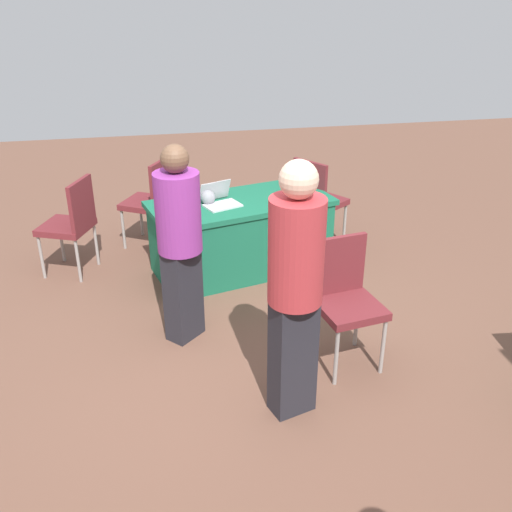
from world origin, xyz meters
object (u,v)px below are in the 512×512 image
(chair_tucked_right, at_px, (345,295))
(chair_aisle, at_px, (317,197))
(yarn_ball, at_px, (208,197))
(table_foreground, at_px, (241,235))
(person_attendee_browsing, at_px, (180,237))
(laptop_silver, at_px, (220,201))
(person_presenter, at_px, (295,282))
(chair_near_front, at_px, (152,197))
(scissors_red, at_px, (278,197))
(chair_by_pillar, at_px, (72,220))

(chair_tucked_right, bearing_deg, chair_aisle, -110.25)
(chair_aisle, xyz_separation_m, yarn_ball, (1.18, 0.40, 0.22))
(table_foreground, height_order, person_attendee_browsing, person_attendee_browsing)
(table_foreground, relative_size, laptop_silver, 4.62)
(person_attendee_browsing, xyz_separation_m, laptop_silver, (-0.44, -1.02, -0.12))
(person_presenter, height_order, laptop_silver, person_presenter)
(chair_aisle, bearing_deg, laptop_silver, -102.42)
(table_foreground, xyz_separation_m, yarn_ball, (0.31, 0.04, 0.43))
(chair_near_front, height_order, chair_aisle, chair_aisle)
(person_presenter, xyz_separation_m, scissors_red, (-0.38, -2.12, -0.25))
(chair_by_pillar, bearing_deg, chair_aisle, -64.17)
(person_presenter, bearing_deg, chair_by_pillar, 106.63)
(person_attendee_browsing, bearing_deg, chair_near_front, 52.19)
(chair_by_pillar, bearing_deg, scissors_red, -73.69)
(chair_tucked_right, xyz_separation_m, person_attendee_browsing, (1.14, -0.54, 0.32))
(chair_by_pillar, distance_m, laptop_silver, 1.44)
(scissors_red, bearing_deg, person_attendee_browsing, -30.18)
(chair_near_front, xyz_separation_m, person_attendee_browsing, (-0.18, 1.83, 0.33))
(yarn_ball, relative_size, scissors_red, 0.75)
(person_attendee_browsing, bearing_deg, yarn_ball, 28.95)
(chair_by_pillar, bearing_deg, person_presenter, -123.22)
(laptop_silver, bearing_deg, scissors_red, 166.69)
(table_foreground, relative_size, yarn_ball, 13.76)
(chair_near_front, height_order, chair_tucked_right, chair_tucked_right)
(chair_by_pillar, xyz_separation_m, person_presenter, (-1.58, 2.35, 0.43))
(person_attendee_browsing, height_order, yarn_ball, person_attendee_browsing)
(person_presenter, distance_m, scissors_red, 2.17)
(chair_tucked_right, height_order, chair_aisle, chair_aisle)
(chair_near_front, relative_size, person_attendee_browsing, 0.60)
(chair_tucked_right, xyz_separation_m, person_presenter, (0.51, 0.48, 0.41))
(chair_by_pillar, xyz_separation_m, person_attendee_browsing, (-0.94, 1.33, 0.33))
(chair_near_front, distance_m, chair_by_pillar, 0.91)
(chair_by_pillar, height_order, yarn_ball, chair_by_pillar)
(person_attendee_browsing, bearing_deg, person_presenter, -101.65)
(chair_tucked_right, bearing_deg, table_foreground, -82.88)
(chair_by_pillar, bearing_deg, laptop_silver, -79.70)
(table_foreground, relative_size, chair_tucked_right, 1.91)
(scissors_red, bearing_deg, chair_tucked_right, 16.93)
(chair_by_pillar, relative_size, yarn_ball, 7.08)
(chair_near_front, bearing_deg, laptop_silver, -112.18)
(table_foreground, height_order, yarn_ball, yarn_ball)
(chair_tucked_right, height_order, chair_by_pillar, chair_tucked_right)
(chair_by_pillar, xyz_separation_m, laptop_silver, (-1.39, 0.31, 0.21))
(table_foreground, distance_m, yarn_ball, 0.53)
(table_foreground, bearing_deg, yarn_ball, 6.52)
(yarn_ball, bearing_deg, person_presenter, 98.11)
(chair_by_pillar, height_order, scissors_red, chair_by_pillar)
(table_foreground, distance_m, person_presenter, 2.20)
(chair_aisle, relative_size, person_attendee_browsing, 0.61)
(chair_aisle, relative_size, laptop_silver, 2.43)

